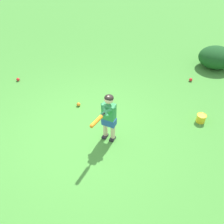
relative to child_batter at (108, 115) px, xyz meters
name	(u,v)px	position (x,y,z in m)	size (l,w,h in m)	color
ground_plane	(84,133)	(-0.54, 0.05, -0.65)	(40.00, 40.00, 0.00)	#479338
child_batter	(108,115)	(0.00, 0.00, 0.00)	(0.35, 0.76, 1.08)	#232328
play_ball_midfield	(18,79)	(-2.90, 1.66, -0.61)	(0.09, 0.09, 0.09)	red
play_ball_behind_batter	(79,104)	(-0.93, 0.92, -0.60)	(0.09, 0.09, 0.09)	orange
play_ball_far_left	(191,80)	(1.76, 2.58, -0.60)	(0.09, 0.09, 0.09)	red
toy_bucket	(201,118)	(1.90, 0.92, -0.55)	(0.22, 0.22, 0.19)	yellow
shrub_left_background	(216,57)	(2.47, 3.51, -0.33)	(1.00, 0.87, 0.63)	#194C1E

